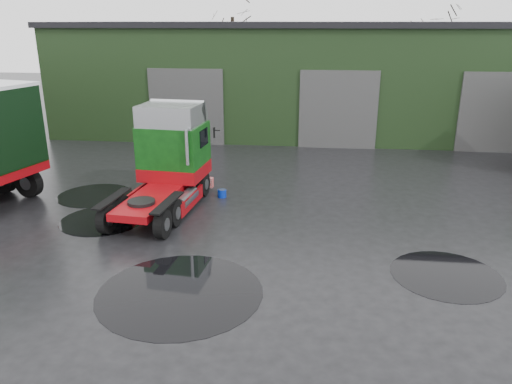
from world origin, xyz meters
The scene contains 10 objects.
ground centered at (0.00, 0.00, 0.00)m, with size 100.00×100.00×0.00m, color black.
warehouse centered at (2.00, 20.00, 3.16)m, with size 32.40×12.40×6.30m.
hero_tractor centered at (-4.50, 3.79, 1.80)m, with size 2.46×5.79×3.60m, color #0D410F, non-canonical shape.
wash_bucket centered at (-2.62, 5.60, 0.15)m, with size 0.32×0.32×0.30m, color #0724A1.
tree_back_a centered at (-6.00, 30.00, 4.75)m, with size 4.40×4.40×9.50m, color black, non-canonical shape.
tree_back_b centered at (10.00, 30.00, 3.75)m, with size 4.40×4.40×7.50m, color black, non-canonical shape.
puddle_0 centered at (-2.41, -1.48, 0.00)m, with size 4.12×4.12×0.01m, color black.
puddle_1 centered at (4.36, 0.19, 0.00)m, with size 2.89×2.89×0.01m, color black.
puddle_2 centered at (-6.21, 2.85, 0.00)m, with size 2.83×2.83×0.01m, color black.
puddle_4 centered at (-7.52, 5.25, 0.00)m, with size 2.83×2.83×0.01m, color black.
Camera 1 is at (0.68, -12.03, 6.37)m, focal length 35.00 mm.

